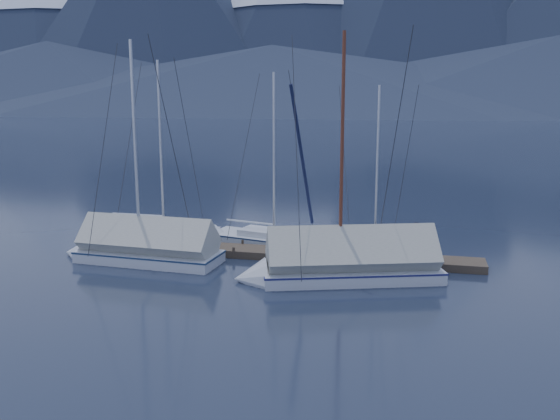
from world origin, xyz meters
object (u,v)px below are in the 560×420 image
object	(u,v)px
sailboat_open_left	(173,234)
sailboat_covered_far	(137,250)
sailboat_covered_near	(335,267)
person	(417,239)
sailboat_open_mid	(283,243)
sailboat_open_right	(384,245)

from	to	relation	value
sailboat_open_left	sailboat_covered_far	distance (m)	4.56
sailboat_open_left	sailboat_covered_near	distance (m)	10.61
sailboat_covered_far	person	size ratio (longest dim) A/B	6.86
sailboat_open_left	sailboat_covered_far	bearing A→B (deg)	-87.05
sailboat_open_mid	person	world-z (taller)	sailboat_open_mid
sailboat_open_right	sailboat_covered_far	bearing A→B (deg)	-155.21
sailboat_open_mid	sailboat_covered_near	xyz separation A→B (m)	(3.26, -4.75, 0.37)
sailboat_covered_far	sailboat_open_mid	bearing A→B (deg)	35.50
sailboat_open_mid	sailboat_covered_far	bearing A→B (deg)	-144.50
sailboat_open_right	sailboat_covered_far	xyz separation A→B (m)	(-10.59, -4.89, 0.37)
person	sailboat_covered_near	bearing A→B (deg)	157.91
person	sailboat_open_right	bearing A→B (deg)	55.35
sailboat_open_left	sailboat_covered_far	xyz separation A→B (m)	(0.23, -4.54, 0.34)
sailboat_open_right	sailboat_covered_near	world-z (taller)	sailboat_covered_near
sailboat_open_right	sailboat_covered_far	distance (m)	11.67
person	sailboat_open_mid	bearing A→B (deg)	98.69
sailboat_covered_near	sailboat_covered_far	distance (m)	9.03
sailboat_covered_far	person	xyz separation A→B (m)	(12.13, 2.39, 0.59)
sailboat_open_mid	sailboat_open_right	world-z (taller)	sailboat_open_mid
sailboat_open_mid	sailboat_covered_near	bearing A→B (deg)	-55.55
sailboat_covered_near	person	size ratio (longest dim) A/B	6.98
sailboat_open_mid	sailboat_open_right	size ratio (longest dim) A/B	1.08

